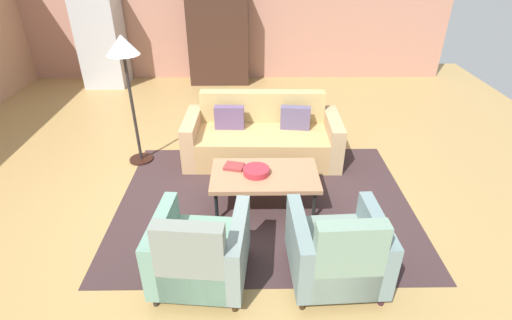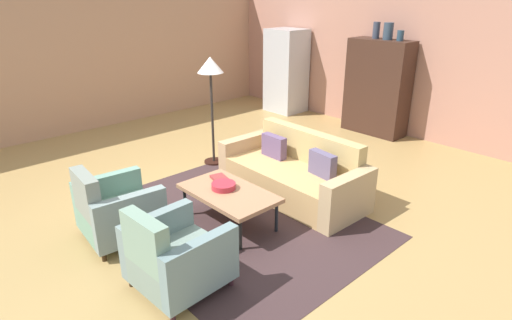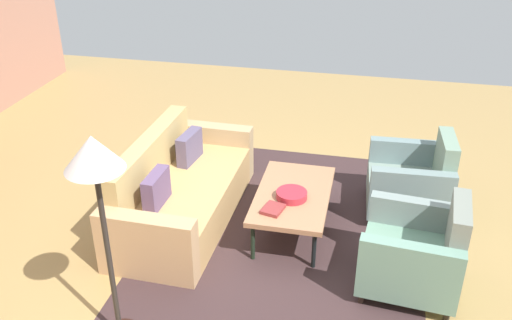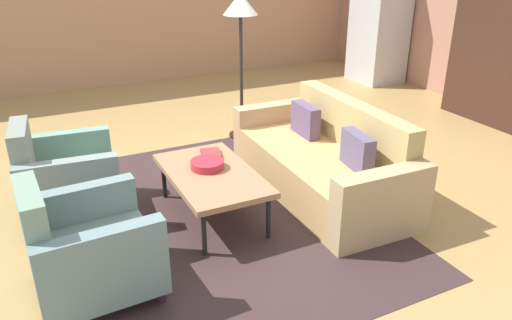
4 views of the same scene
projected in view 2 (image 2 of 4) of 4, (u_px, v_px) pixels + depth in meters
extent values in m
plane|color=#AA884F|center=(228.00, 200.00, 5.80)|extent=(10.59, 10.59, 0.00)
cube|color=tan|center=(406.00, 61.00, 8.03)|extent=(8.83, 0.12, 2.80)
cube|color=tan|center=(82.00, 59.00, 8.27)|extent=(0.12, 8.72, 2.80)
cube|color=#3C292A|center=(233.00, 221.00, 5.27)|extent=(3.40, 2.60, 0.01)
cube|color=tan|center=(291.00, 182.00, 5.86)|extent=(1.76, 0.94, 0.42)
cube|color=tan|center=(309.00, 160.00, 6.00)|extent=(1.74, 0.22, 0.86)
cube|color=tan|center=(348.00, 199.00, 5.16)|extent=(0.20, 0.90, 0.62)
cube|color=tan|center=(246.00, 156.00, 6.49)|extent=(0.20, 0.90, 0.62)
cube|color=#5A506D|center=(322.00, 164.00, 5.47)|extent=(0.41, 0.17, 0.32)
cube|color=#5F496C|center=(274.00, 146.00, 6.10)|extent=(0.40, 0.13, 0.32)
cylinder|color=black|center=(220.00, 188.00, 5.71)|extent=(0.04, 0.04, 0.38)
cylinder|color=black|center=(276.00, 217.00, 4.99)|extent=(0.04, 0.04, 0.38)
cylinder|color=black|center=(185.00, 201.00, 5.36)|extent=(0.04, 0.04, 0.38)
cylinder|color=black|center=(240.00, 235.00, 4.64)|extent=(0.04, 0.04, 0.38)
cube|color=#A97552|center=(229.00, 193.00, 5.09)|extent=(1.20, 0.70, 0.05)
cylinder|color=#332622|center=(139.00, 212.00, 5.38)|extent=(0.05, 0.05, 0.10)
cylinder|color=#3C2318|center=(163.00, 235.00, 4.88)|extent=(0.05, 0.05, 0.10)
cylinder|color=black|center=(84.00, 230.00, 5.00)|extent=(0.05, 0.05, 0.10)
cylinder|color=#352312|center=(104.00, 257.00, 4.50)|extent=(0.05, 0.05, 0.10)
cube|color=gray|center=(121.00, 217.00, 4.86)|extent=(0.63, 0.85, 0.30)
cube|color=gray|center=(89.00, 207.00, 4.59)|extent=(0.57, 0.19, 0.78)
cube|color=gray|center=(109.00, 197.00, 5.07)|extent=(0.19, 0.81, 0.56)
cube|color=gray|center=(132.00, 219.00, 4.57)|extent=(0.19, 0.81, 0.56)
cylinder|color=black|center=(188.00, 252.00, 4.57)|extent=(0.05, 0.05, 0.10)
cylinder|color=#331A21|center=(231.00, 281.00, 4.13)|extent=(0.05, 0.05, 0.10)
cylinder|color=#312211|center=(131.00, 281.00, 4.12)|extent=(0.05, 0.05, 0.10)
cylinder|color=#351B22|center=(173.00, 316.00, 3.68)|extent=(0.05, 0.05, 0.10)
cube|color=gray|center=(180.00, 264.00, 4.05)|extent=(0.60, 0.83, 0.30)
cube|color=gray|center=(147.00, 257.00, 3.74)|extent=(0.57, 0.17, 0.78)
cube|color=gray|center=(158.00, 238.00, 4.22)|extent=(0.16, 0.80, 0.56)
cube|color=slate|center=(202.00, 267.00, 3.78)|extent=(0.16, 0.80, 0.56)
cylinder|color=#B12836|center=(224.00, 186.00, 5.13)|extent=(0.29, 0.29, 0.07)
cube|color=maroon|center=(219.00, 178.00, 5.39)|extent=(0.25, 0.22, 0.03)
cube|color=#392219|center=(377.00, 88.00, 8.22)|extent=(1.20, 0.50, 1.80)
cube|color=black|center=(371.00, 83.00, 8.58)|extent=(0.56, 0.01, 1.51)
cube|color=black|center=(398.00, 88.00, 8.17)|extent=(0.56, 0.01, 1.51)
cylinder|color=#353C4D|center=(376.00, 30.00, 7.92)|extent=(0.13, 0.13, 0.30)
cylinder|color=#314051|center=(388.00, 31.00, 7.75)|extent=(0.18, 0.18, 0.30)
cylinder|color=#284051|center=(400.00, 36.00, 7.61)|extent=(0.12, 0.12, 0.18)
cube|color=#B7BABF|center=(286.00, 71.00, 9.72)|extent=(0.80, 0.70, 1.85)
cylinder|color=#99999E|center=(299.00, 65.00, 9.89)|extent=(0.02, 0.02, 0.70)
cylinder|color=black|center=(214.00, 161.00, 7.06)|extent=(0.32, 0.32, 0.03)
cylinder|color=#292422|center=(212.00, 118.00, 6.78)|extent=(0.04, 0.04, 1.45)
cone|color=silver|center=(210.00, 65.00, 6.47)|extent=(0.40, 0.40, 0.24)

